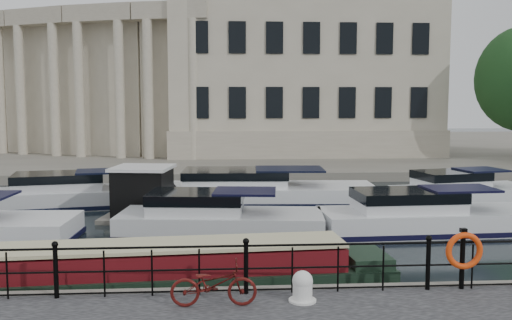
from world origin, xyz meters
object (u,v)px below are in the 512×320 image
Objects in this scene: bicycle at (214,284)px; mooring_bollard at (303,287)px; harbour_hut at (143,195)px; narrowboat at (136,277)px; life_ring_post at (464,252)px.

bicycle reaches higher than mooring_bollard.
bicycle is 2.70× the size of mooring_bollard.
mooring_bollard is at bearing -58.48° from harbour_hut.
mooring_bollard reaches higher than narrowboat.
mooring_bollard is 12.15m from harbour_hut.
mooring_bollard is 0.05× the size of narrowboat.
bicycle is 0.52× the size of harbour_hut.
mooring_bollard is at bearing -84.92° from bicycle.
mooring_bollard is at bearing -172.24° from life_ring_post.
life_ring_post is at bearing 7.76° from mooring_bollard.
harbour_hut reaches higher than mooring_bollard.
harbour_hut is at bearing 92.03° from narrowboat.
life_ring_post is at bearing -43.36° from harbour_hut.
mooring_bollard is 0.48× the size of life_ring_post.
life_ring_post is 13.57m from harbour_hut.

